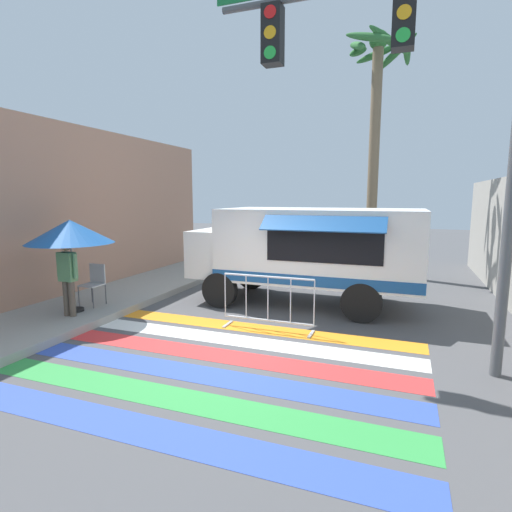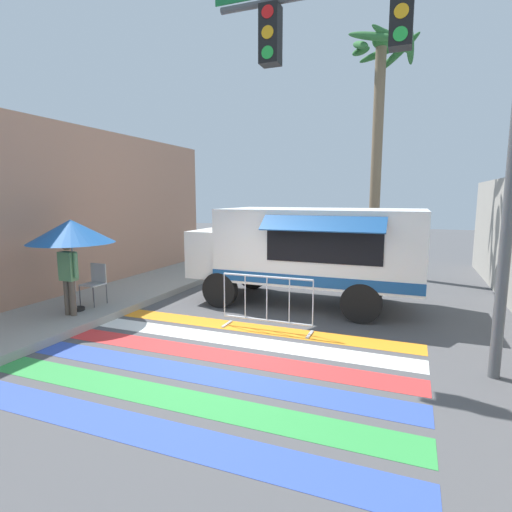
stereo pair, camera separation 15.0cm
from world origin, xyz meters
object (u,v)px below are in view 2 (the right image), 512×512
(food_truck, at_px, (304,247))
(palm_tree, at_px, (379,107))
(patio_umbrella, at_px, (71,232))
(barricade_front, at_px, (267,304))
(vendor_person, at_px, (68,273))
(folding_chair, at_px, (96,280))
(traffic_signal_pole, at_px, (405,73))

(food_truck, height_order, palm_tree, palm_tree)
(patio_umbrella, height_order, palm_tree, palm_tree)
(food_truck, xyz_separation_m, barricade_front, (-0.16, -2.24, -0.89))
(vendor_person, distance_m, barricade_front, 4.21)
(food_truck, distance_m, folding_chair, 5.02)
(palm_tree, bearing_deg, patio_umbrella, -126.58)
(traffic_signal_pole, xyz_separation_m, patio_umbrella, (-6.62, 0.04, -2.52))
(traffic_signal_pole, height_order, folding_chair, traffic_signal_pole)
(patio_umbrella, bearing_deg, palm_tree, 53.42)
(palm_tree, bearing_deg, folding_chair, -128.88)
(food_truck, relative_size, palm_tree, 0.70)
(food_truck, height_order, barricade_front, food_truck)
(palm_tree, bearing_deg, vendor_person, -124.65)
(traffic_signal_pole, relative_size, barricade_front, 3.28)
(traffic_signal_pole, distance_m, palm_tree, 7.78)
(folding_chair, distance_m, palm_tree, 10.18)
(patio_umbrella, relative_size, vendor_person, 1.26)
(folding_chair, height_order, palm_tree, palm_tree)
(food_truck, bearing_deg, vendor_person, -141.94)
(barricade_front, bearing_deg, folding_chair, -178.20)
(food_truck, relative_size, patio_umbrella, 2.75)
(vendor_person, bearing_deg, traffic_signal_pole, -6.01)
(traffic_signal_pole, xyz_separation_m, folding_chair, (-6.61, 0.65, -3.70))
(patio_umbrella, height_order, folding_chair, patio_umbrella)
(folding_chair, bearing_deg, food_truck, 50.76)
(folding_chair, bearing_deg, patio_umbrella, -68.50)
(folding_chair, distance_m, barricade_front, 4.22)
(food_truck, bearing_deg, patio_umbrella, -145.73)
(vendor_person, bearing_deg, folding_chair, 91.60)
(folding_chair, distance_m, vendor_person, 1.00)
(barricade_front, bearing_deg, palm_tree, 78.29)
(food_truck, distance_m, barricade_front, 2.41)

